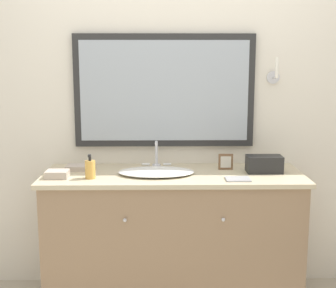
% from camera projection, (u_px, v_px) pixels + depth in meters
% --- Properties ---
extents(wall_back, '(8.00, 0.18, 2.55)m').
position_uv_depth(wall_back, '(172.00, 113.00, 3.40)').
color(wall_back, silver).
rests_on(wall_back, ground_plane).
extents(vanity_counter, '(1.74, 0.61, 0.91)m').
position_uv_depth(vanity_counter, '(173.00, 237.00, 3.22)').
color(vanity_counter, '#937556').
rests_on(vanity_counter, ground_plane).
extents(sink_basin, '(0.50, 0.35, 0.20)m').
position_uv_depth(sink_basin, '(156.00, 171.00, 3.11)').
color(sink_basin, white).
rests_on(sink_basin, vanity_counter).
extents(soap_bottle, '(0.07, 0.07, 0.16)m').
position_uv_depth(soap_bottle, '(90.00, 169.00, 2.99)').
color(soap_bottle, gold).
rests_on(soap_bottle, vanity_counter).
extents(appliance_box, '(0.24, 0.13, 0.11)m').
position_uv_depth(appliance_box, '(264.00, 164.00, 3.16)').
color(appliance_box, black).
rests_on(appliance_box, vanity_counter).
extents(picture_frame, '(0.10, 0.01, 0.11)m').
position_uv_depth(picture_frame, '(226.00, 162.00, 3.23)').
color(picture_frame, brown).
rests_on(picture_frame, vanity_counter).
extents(hand_towel_near_sink, '(0.20, 0.13, 0.03)m').
position_uv_depth(hand_towel_near_sink, '(81.00, 168.00, 3.23)').
color(hand_towel_near_sink, '#B7A899').
rests_on(hand_towel_near_sink, vanity_counter).
extents(hand_towel_far_corner, '(0.14, 0.12, 0.05)m').
position_uv_depth(hand_towel_far_corner, '(57.00, 174.00, 3.02)').
color(hand_towel_far_corner, '#B7A899').
rests_on(hand_towel_far_corner, vanity_counter).
extents(metal_tray, '(0.16, 0.12, 0.01)m').
position_uv_depth(metal_tray, '(238.00, 179.00, 2.97)').
color(metal_tray, '#ADADB2').
rests_on(metal_tray, vanity_counter).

